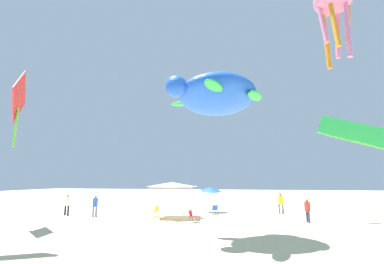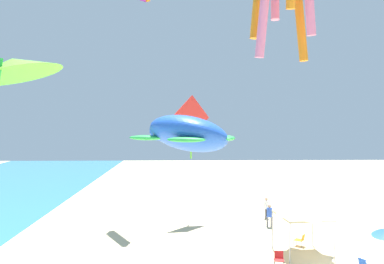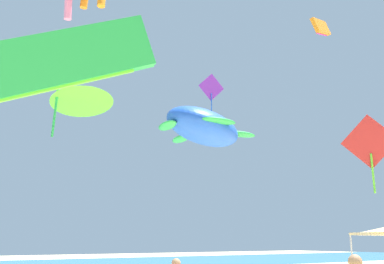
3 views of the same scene
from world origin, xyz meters
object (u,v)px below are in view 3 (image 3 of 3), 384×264
(kite_turtle_blue, at_px, (203,128))
(kite_parafoil_orange, at_px, (321,27))
(kite_diamond_red, at_px, (370,144))
(kite_diamond_purple, at_px, (211,89))
(kite_delta_lime, at_px, (82,97))
(kite_parafoil_green, at_px, (60,60))

(kite_turtle_blue, distance_m, kite_parafoil_orange, 19.16)
(kite_parafoil_orange, height_order, kite_diamond_red, kite_parafoil_orange)
(kite_turtle_blue, relative_size, kite_diamond_purple, 1.43)
(kite_delta_lime, bearing_deg, kite_parafoil_green, -109.24)
(kite_turtle_blue, height_order, kite_diamond_red, kite_diamond_red)
(kite_diamond_purple, relative_size, kite_delta_lime, 1.07)
(kite_parafoil_orange, bearing_deg, kite_delta_lime, -33.09)
(kite_turtle_blue, bearing_deg, kite_delta_lime, 82.98)
(kite_delta_lime, relative_size, kite_parafoil_green, 0.83)
(kite_parafoil_orange, relative_size, kite_parafoil_green, 0.91)
(kite_turtle_blue, xyz_separation_m, kite_parafoil_orange, (14.78, 3.80, 11.58))
(kite_parafoil_orange, distance_m, kite_parafoil_green, 29.23)
(kite_diamond_purple, height_order, kite_parafoil_green, kite_diamond_purple)
(kite_parafoil_orange, bearing_deg, kite_turtle_blue, -9.38)
(kite_delta_lime, relative_size, kite_diamond_red, 0.74)
(kite_turtle_blue, xyz_separation_m, kite_parafoil_green, (-9.28, -6.83, -1.16))
(kite_diamond_purple, bearing_deg, kite_delta_lime, 46.23)
(kite_diamond_purple, relative_size, kite_parafoil_green, 0.89)
(kite_turtle_blue, distance_m, kite_diamond_red, 13.22)
(kite_diamond_red, bearing_deg, kite_diamond_purple, 142.16)
(kite_parafoil_orange, xyz_separation_m, kite_delta_lime, (-18.66, 3.06, -8.81))
(kite_parafoil_green, bearing_deg, kite_diamond_red, -146.66)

